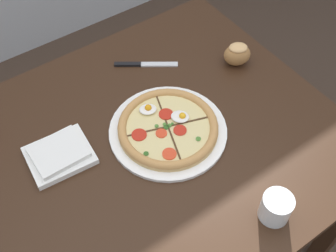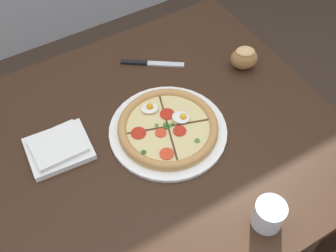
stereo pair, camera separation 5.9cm
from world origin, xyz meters
TOP-DOWN VIEW (x-y plane):
  - ground_plane at (0.00, 0.00)m, footprint 12.00×12.00m
  - dining_table at (0.00, 0.00)m, footprint 1.11×1.00m
  - pizza at (0.04, 0.00)m, footprint 0.36×0.36m
  - napkin_folded at (-0.27, 0.10)m, footprint 0.19×0.17m
  - bread_piece_near at (0.42, 0.11)m, footprint 0.11×0.11m
  - knife_main at (0.15, 0.29)m, footprint 0.19×0.14m
  - water_glass at (0.11, -0.39)m, footprint 0.08×0.08m

SIDE VIEW (x-z plane):
  - ground_plane at x=0.00m, z-range 0.00..0.00m
  - dining_table at x=0.00m, z-range 0.27..1.02m
  - knife_main at x=0.15m, z-range 0.75..0.76m
  - napkin_folded at x=-0.27m, z-range 0.75..0.78m
  - pizza at x=0.04m, z-range 0.74..0.79m
  - water_glass at x=0.11m, z-range 0.74..0.82m
  - bread_piece_near at x=0.42m, z-range 0.75..0.83m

